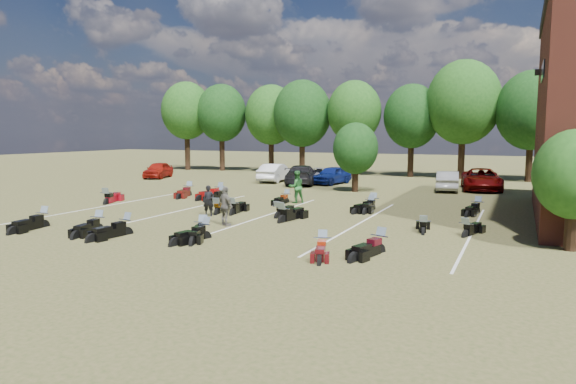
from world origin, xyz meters
The scene contains 36 objects.
ground centered at (0.00, 0.00, 0.00)m, with size 160.00×160.00×0.00m, color brown.
car_0 centered at (-21.97, 18.62, 0.74)m, with size 1.75×4.35×1.48m, color maroon.
car_1 centered at (-10.45, 19.89, 0.78)m, with size 1.64×4.71×1.55m, color silver.
car_2 centered at (-6.68, 20.41, 0.64)m, with size 2.11×4.57×1.27m, color gray.
car_3 centered at (-7.39, 18.54, 0.80)m, with size 2.24×5.50×1.60m, color black.
car_4 centered at (-5.34, 19.92, 0.74)m, with size 1.74×4.32×1.47m, color navy.
car_5 centered at (3.95, 18.85, 0.72)m, with size 1.51×4.34×1.43m, color #A9AAA5.
car_6 centered at (6.17, 20.27, 0.80)m, with size 2.64×5.73×1.59m, color #580605.
person_black centered at (-5.61, 2.09, 0.78)m, with size 0.57×0.38×1.57m, color black.
person_green centered at (-3.49, 8.41, 0.97)m, with size 0.94×0.74×1.94m, color #286A2C.
person_grey centered at (-3.38, 0.07, 0.91)m, with size 1.06×0.44×1.81m, color #5E5950.
motorcycle_0 centered at (-10.69, -3.60, 0.00)m, with size 0.75×2.34×1.31m, color black, non-canonical shape.
motorcycle_1 centered at (-6.09, -3.41, 0.00)m, with size 0.73×2.31×1.29m, color black, non-canonical shape.
motorcycle_2 centered at (-7.72, -3.29, 0.00)m, with size 0.72×2.26×1.26m, color black, non-canonical shape.
motorcycle_3 centered at (-2.98, -2.40, 0.00)m, with size 0.70×2.20×1.22m, color black, non-canonical shape.
motorcycle_4 centered at (-2.64, -2.74, 0.00)m, with size 0.69×2.18×1.22m, color black, non-canonical shape.
motorcycle_5 centered at (4.34, -2.23, 0.00)m, with size 0.72×2.27×1.26m, color black, non-canonical shape.
motorcycle_6 centered at (2.52, -3.11, 0.00)m, with size 0.65×2.05×1.14m, color #45090D, non-canonical shape.
motorcycle_7 centered at (-13.52, 3.24, 0.00)m, with size 0.78×2.46×1.37m, color maroon, non-canonical shape.
motorcycle_8 centered at (-5.53, 2.70, 0.00)m, with size 0.70×2.20×1.23m, color black, non-canonical shape.
motorcycle_9 centered at (-4.69, 2.89, 0.00)m, with size 0.73×2.28×1.27m, color black, non-canonical shape.
motorcycle_10 centered at (-1.39, 1.95, 0.00)m, with size 0.78×2.44×1.36m, color black, non-canonical shape.
motorcycle_11 centered at (-2.16, 3.06, 0.00)m, with size 0.67×2.10×1.17m, color black, non-canonical shape.
motorcycle_12 centered at (5.15, 1.88, 0.00)m, with size 0.64×2.01×1.12m, color black, non-canonical shape.
motorcycle_13 centered at (6.83, 2.00, 0.00)m, with size 0.64×2.00×1.12m, color black, non-canonical shape.
motorcycle_14 centered at (-11.44, 8.61, 0.00)m, with size 0.77×2.42×1.35m, color #4D0D0B, non-canonical shape.
motorcycle_15 centered at (-9.02, 8.55, 0.00)m, with size 0.80×2.51×1.40m, color maroon, non-canonical shape.
motorcycle_16 centered at (-8.47, 7.87, 0.00)m, with size 0.69×2.17×1.21m, color black, non-canonical shape.
motorcycle_17 centered at (-4.03, 8.13, 0.00)m, with size 0.65×2.05×1.14m, color black, non-canonical shape.
motorcycle_18 centered at (1.40, 7.26, 0.00)m, with size 0.67×2.12×1.18m, color black, non-canonical shape.
motorcycle_19 centered at (1.44, 7.64, 0.00)m, with size 0.74×2.32×1.29m, color black, non-canonical shape.
motorcycle_20 centered at (6.77, 8.80, 0.00)m, with size 0.70×2.20×1.23m, color black, non-canonical shape.
tree_line centered at (-1.00, 29.00, 6.31)m, with size 56.00×6.00×9.79m.
young_tree_near_building centered at (10.50, 1.00, 2.75)m, with size 2.80×2.80×4.16m.
young_tree_midfield centered at (-2.00, 15.50, 3.09)m, with size 3.20×3.20×4.70m.
parking_lines centered at (-3.00, 3.00, 0.01)m, with size 20.10×14.00×0.01m.
Camera 1 is at (8.74, -19.72, 4.25)m, focal length 32.00 mm.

